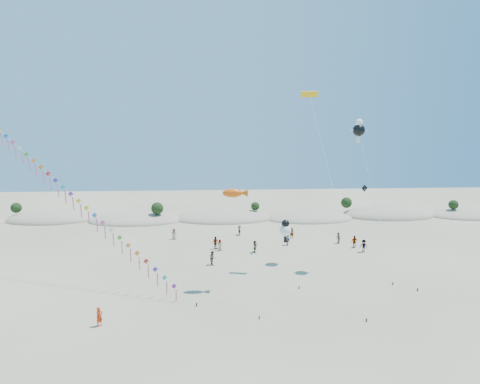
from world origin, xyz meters
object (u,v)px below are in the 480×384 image
(fish_kite, at_px, (235,193))
(flyer_foreground, at_px, (99,317))
(parafoil_kite, at_px, (311,100))
(kite_train, at_px, (68,193))

(fish_kite, xyz_separation_m, flyer_foreground, (-12.16, -7.78, -9.34))
(fish_kite, relative_size, flyer_foreground, 6.26)
(parafoil_kite, bearing_deg, kite_train, -175.10)
(fish_kite, distance_m, flyer_foreground, 17.20)
(kite_train, height_order, parafoil_kite, parafoil_kite)
(parafoil_kite, bearing_deg, flyer_foreground, -147.17)
(parafoil_kite, relative_size, flyer_foreground, 12.35)
(kite_train, xyz_separation_m, fish_kite, (18.14, -3.57, 0.30))
(kite_train, relative_size, fish_kite, 2.52)
(kite_train, distance_m, flyer_foreground, 15.70)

